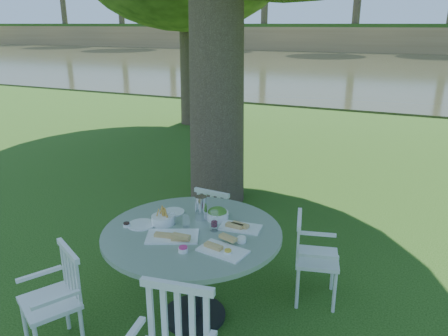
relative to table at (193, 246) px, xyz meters
The scene contains 7 objects.
ground 1.68m from the table, 106.65° to the left, with size 140.00×140.00×0.00m, color #173B0C.
table is the anchor object (origin of this frame).
chair_ne 1.12m from the table, 39.34° to the left, with size 0.48×0.50×0.83m.
chair_nw 1.11m from the table, 103.97° to the left, with size 0.45×0.42×0.83m.
chair_sw 1.11m from the table, 137.01° to the right, with size 0.57×0.56×0.85m.
tableware 0.21m from the table, 108.92° to the left, with size 1.16×0.78×0.21m.
river 24.47m from the table, 91.02° to the left, with size 100.00×28.00×0.12m, color #353821.
Camera 1 is at (2.01, -4.38, 2.51)m, focal length 35.00 mm.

